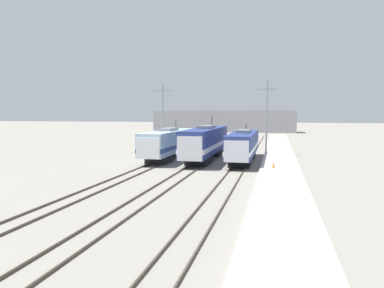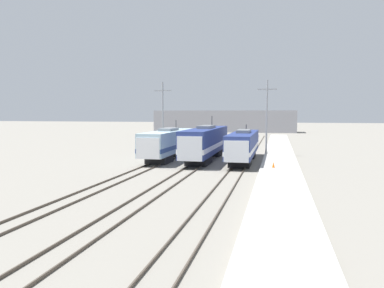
{
  "view_description": "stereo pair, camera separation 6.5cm",
  "coord_description": "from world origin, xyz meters",
  "px_view_note": "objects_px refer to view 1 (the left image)",
  "views": [
    {
      "loc": [
        8.84,
        -38.97,
        5.97
      ],
      "look_at": [
        -0.56,
        2.33,
        2.46
      ],
      "focal_mm": 35.0,
      "sensor_mm": 36.0,
      "label": 1
    },
    {
      "loc": [
        8.9,
        -38.96,
        5.97
      ],
      "look_at": [
        -0.56,
        2.33,
        2.46
      ],
      "focal_mm": 35.0,
      "sensor_mm": 36.0,
      "label": 2
    }
  ],
  "objects_px": {
    "catenary_tower_right": "(267,115)",
    "traffic_cone": "(273,165)",
    "locomotive_center": "(206,142)",
    "locomotive_far_right": "(243,145)",
    "locomotive_far_left": "(168,143)",
    "catenary_tower_left": "(163,115)"
  },
  "relations": [
    {
      "from": "locomotive_far_right",
      "to": "catenary_tower_left",
      "type": "height_order",
      "value": "catenary_tower_left"
    },
    {
      "from": "locomotive_far_left",
      "to": "catenary_tower_right",
      "type": "relative_size",
      "value": 1.55
    },
    {
      "from": "locomotive_far_left",
      "to": "catenary_tower_left",
      "type": "xyz_separation_m",
      "value": [
        -2.78,
        6.73,
        3.55
      ]
    },
    {
      "from": "locomotive_center",
      "to": "locomotive_far_right",
      "type": "relative_size",
      "value": 1.12
    },
    {
      "from": "locomotive_far_left",
      "to": "traffic_cone",
      "type": "bearing_deg",
      "value": -28.35
    },
    {
      "from": "locomotive_center",
      "to": "catenary_tower_right",
      "type": "xyz_separation_m",
      "value": [
        7.41,
        6.18,
        3.39
      ]
    },
    {
      "from": "locomotive_center",
      "to": "traffic_cone",
      "type": "height_order",
      "value": "locomotive_center"
    },
    {
      "from": "catenary_tower_right",
      "to": "catenary_tower_left",
      "type": "bearing_deg",
      "value": 180.0
    },
    {
      "from": "catenary_tower_left",
      "to": "catenary_tower_right",
      "type": "xyz_separation_m",
      "value": [
        15.04,
        0.0,
        0.0
      ]
    },
    {
      "from": "locomotive_far_left",
      "to": "locomotive_far_right",
      "type": "xyz_separation_m",
      "value": [
        9.7,
        -0.48,
        -0.05
      ]
    },
    {
      "from": "locomotive_center",
      "to": "locomotive_far_left",
      "type": "bearing_deg",
      "value": -173.49
    },
    {
      "from": "catenary_tower_left",
      "to": "traffic_cone",
      "type": "bearing_deg",
      "value": -40.8
    },
    {
      "from": "locomotive_far_right",
      "to": "traffic_cone",
      "type": "height_order",
      "value": "locomotive_far_right"
    },
    {
      "from": "locomotive_center",
      "to": "locomotive_far_right",
      "type": "xyz_separation_m",
      "value": [
        4.85,
        -1.03,
        -0.21
      ]
    },
    {
      "from": "catenary_tower_left",
      "to": "catenary_tower_right",
      "type": "distance_m",
      "value": 15.04
    },
    {
      "from": "catenary_tower_right",
      "to": "traffic_cone",
      "type": "xyz_separation_m",
      "value": [
        1.15,
        -13.97,
        -4.94
      ]
    },
    {
      "from": "locomotive_center",
      "to": "catenary_tower_left",
      "type": "distance_m",
      "value": 10.38
    },
    {
      "from": "locomotive_far_right",
      "to": "catenary_tower_right",
      "type": "xyz_separation_m",
      "value": [
        2.56,
        7.21,
        3.6
      ]
    },
    {
      "from": "locomotive_center",
      "to": "locomotive_far_right",
      "type": "bearing_deg",
      "value": -12.02
    },
    {
      "from": "locomotive_far_left",
      "to": "locomotive_far_right",
      "type": "bearing_deg",
      "value": -2.83
    },
    {
      "from": "catenary_tower_left",
      "to": "traffic_cone",
      "type": "distance_m",
      "value": 21.94
    },
    {
      "from": "locomotive_far_right",
      "to": "catenary_tower_left",
      "type": "bearing_deg",
      "value": 149.97
    }
  ]
}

